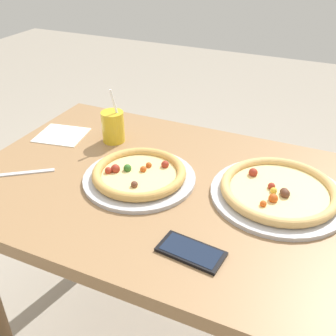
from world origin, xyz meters
TOP-DOWN VIEW (x-y plane):
  - dining_table at (0.00, 0.00)m, footprint 1.10×0.77m
  - pizza_near at (-0.06, -0.02)m, footprint 0.32×0.32m
  - pizza_far at (0.32, 0.07)m, footprint 0.37×0.37m
  - drink_cup_colored at (-0.25, 0.16)m, footprint 0.07×0.07m
  - paper_napkin at (-0.44, 0.12)m, footprint 0.18×0.17m
  - fork at (-0.40, -0.14)m, footprint 0.17×0.13m
  - cell_phone at (0.19, -0.23)m, footprint 0.16×0.09m

SIDE VIEW (x-z plane):
  - dining_table at x=0.00m, z-range 0.25..1.00m
  - paper_napkin at x=-0.44m, z-range 0.75..0.75m
  - fork at x=-0.40m, z-range 0.75..0.75m
  - cell_phone at x=0.19m, z-range 0.75..0.76m
  - pizza_near at x=-0.06m, z-range 0.75..0.79m
  - pizza_far at x=0.32m, z-range 0.75..0.79m
  - drink_cup_colored at x=-0.25m, z-range 0.71..0.90m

